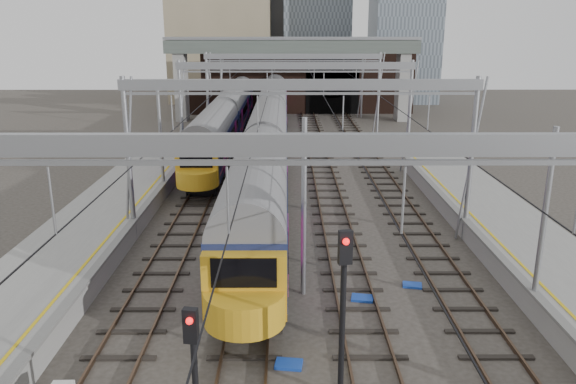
{
  "coord_description": "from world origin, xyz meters",
  "views": [
    {
      "loc": [
        -0.67,
        -18.2,
        10.06
      ],
      "look_at": [
        -0.58,
        8.15,
        2.4
      ],
      "focal_mm": 35.0,
      "sensor_mm": 36.0,
      "label": 1
    }
  ],
  "objects_px": {
    "train_main": "(271,120)",
    "train_second": "(238,101)",
    "signal_near_left": "(194,371)",
    "signal_near_centre": "(343,296)"
  },
  "relations": [
    {
      "from": "signal_near_left",
      "to": "train_main",
      "type": "bearing_deg",
      "value": 98.58
    },
    {
      "from": "train_main",
      "to": "train_second",
      "type": "bearing_deg",
      "value": 105.75
    },
    {
      "from": "train_main",
      "to": "signal_near_left",
      "type": "xyz_separation_m",
      "value": [
        -0.7,
        -37.84,
        0.32
      ]
    },
    {
      "from": "train_main",
      "to": "signal_near_left",
      "type": "distance_m",
      "value": 37.85
    },
    {
      "from": "signal_near_centre",
      "to": "signal_near_left",
      "type": "bearing_deg",
      "value": -153.23
    },
    {
      "from": "signal_near_left",
      "to": "signal_near_centre",
      "type": "xyz_separation_m",
      "value": [
        3.57,
        2.88,
        0.38
      ]
    },
    {
      "from": "train_main",
      "to": "train_second",
      "type": "distance_m",
      "value": 14.73
    },
    {
      "from": "train_main",
      "to": "signal_near_centre",
      "type": "relative_size",
      "value": 12.76
    },
    {
      "from": "train_main",
      "to": "train_second",
      "type": "xyz_separation_m",
      "value": [
        -4.0,
        14.18,
        -0.11
      ]
    },
    {
      "from": "signal_near_left",
      "to": "signal_near_centre",
      "type": "height_order",
      "value": "signal_near_centre"
    }
  ]
}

